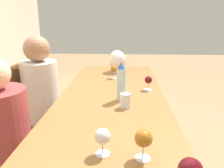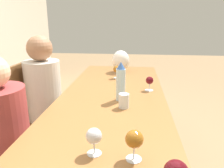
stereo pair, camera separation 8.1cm
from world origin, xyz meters
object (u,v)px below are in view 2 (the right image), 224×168
Objects in this scene: wine_glass_4 at (150,81)px; water_bottle at (121,82)px; water_tumbler at (124,101)px; wine_glass_1 at (95,137)px; wine_glass_0 at (116,70)px; chair_far at (38,111)px; vase at (121,61)px; person_near at (5,138)px; wine_glass_2 at (134,140)px; person_far at (45,96)px.

water_bottle is at bearing 138.00° from wine_glass_4.
water_tumbler is at bearing -167.52° from water_bottle.
water_tumbler is 0.55m from wine_glass_1.
wine_glass_0 is at bearing 7.73° from water_bottle.
chair_far is at bearing 112.41° from wine_glass_0.
wine_glass_1 is at bearing 179.66° from vase.
water_bottle is 0.62m from wine_glass_0.
person_near is at bearing -172.21° from chair_far.
chair_far is at bearing 41.98° from wine_glass_2.
wine_glass_0 is at bearing -33.23° from person_near.
wine_glass_4 is (0.39, -0.19, 0.03)m from water_tumbler.
vase is 0.70m from wine_glass_4.
wine_glass_4 is 0.12× the size of chair_far.
wine_glass_1 is (-0.68, 0.07, -0.05)m from water_bottle.
water_tumbler is 0.81m from person_near.
wine_glass_2 is (-0.56, -0.07, 0.05)m from water_tumbler.
person_near reaches higher than vase.
water_tumbler is 0.79× the size of wine_glass_1.
person_far is (-0.30, 0.64, -0.20)m from wine_glass_0.
chair_far reaches higher than wine_glass_1.
vase is 1.76× the size of wine_glass_2.
water_tumbler is at bearing -118.31° from chair_far.
water_tumbler is at bearing -174.98° from vase.
wine_glass_2 is at bearing -172.53° from water_tumbler.
wine_glass_4 is at bearing -42.00° from water_bottle.
wine_glass_1 is (-1.30, -0.01, -0.00)m from wine_glass_0.
person_near is (-1.25, 0.66, -0.28)m from vase.
vase is 1.03m from chair_far.
water_bottle is at bearing -113.38° from person_far.
wine_glass_0 is 0.13× the size of chair_far.
vase is at bearing -4.99° from wine_glass_0.
water_bottle is 0.86m from person_near.
chair_far is at bearing 127.45° from vase.
person_near reaches higher than wine_glass_0.
wine_glass_2 reaches higher than wine_glass_1.
water_bottle reaches higher than wine_glass_4.
vase is at bearing -48.99° from person_far.
person_near is (-0.22, 0.75, -0.21)m from water_tumbler.
person_near is (0.33, 0.65, -0.24)m from wine_glass_1.
water_bottle is 0.72m from wine_glass_2.
wine_glass_4 is at bearing -93.73° from person_far.
wine_glass_0 is (0.61, 0.08, -0.05)m from water_bottle.
wine_glass_4 is 0.10× the size of person_near.
wine_glass_0 is 1.30m from wine_glass_1.
wine_glass_2 is 0.96m from wine_glass_4.
person_far reaches higher than wine_glass_1.
vase is 1.93× the size of wine_glass_1.
wine_glass_0 is 1.19m from person_near.
vase reaches higher than water_tumbler.
wine_glass_4 is 0.97m from person_far.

